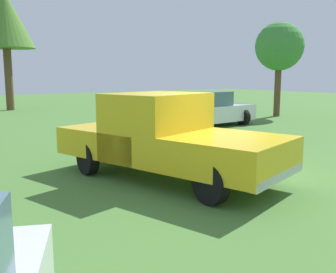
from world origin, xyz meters
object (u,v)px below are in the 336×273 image
sedan_near (208,110)px  tree_back_right (279,47)px  pickup_truck (163,135)px  tree_side (5,20)px  person_bystander (145,116)px

sedan_near → tree_back_right: size_ratio=0.89×
pickup_truck → sedan_near: size_ratio=1.21×
pickup_truck → tree_side: size_ratio=0.72×
person_bystander → tree_back_right: bearing=35.7°
pickup_truck → sedan_near: (-5.69, 6.43, -0.23)m
sedan_near → person_bystander: 5.10m
sedan_near → tree_side: bearing=106.7°
pickup_truck → sedan_near: 8.59m
sedan_near → tree_back_right: (-0.85, 5.76, 2.93)m
person_bystander → sedan_near: bearing=44.8°
pickup_truck → tree_side: bearing=160.1°
person_bystander → tree_side: 16.06m
person_bystander → tree_side: size_ratio=0.22×
pickup_truck → person_bystander: 3.95m
sedan_near → tree_side: size_ratio=0.60×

